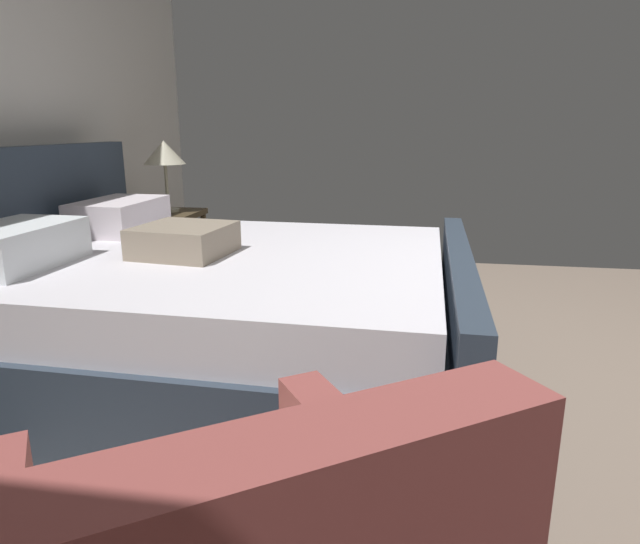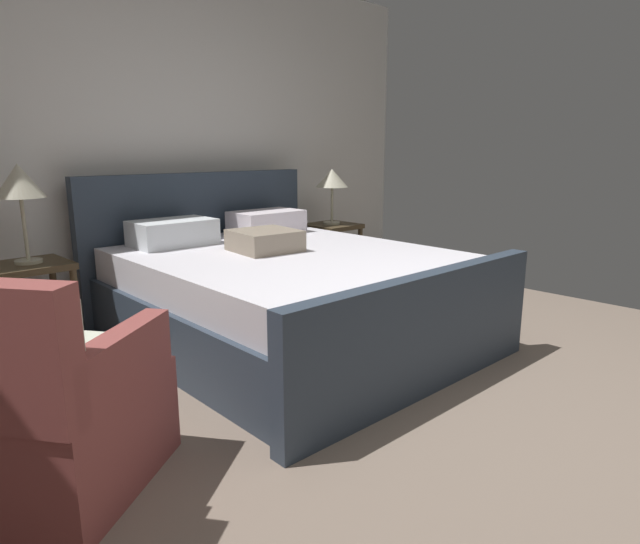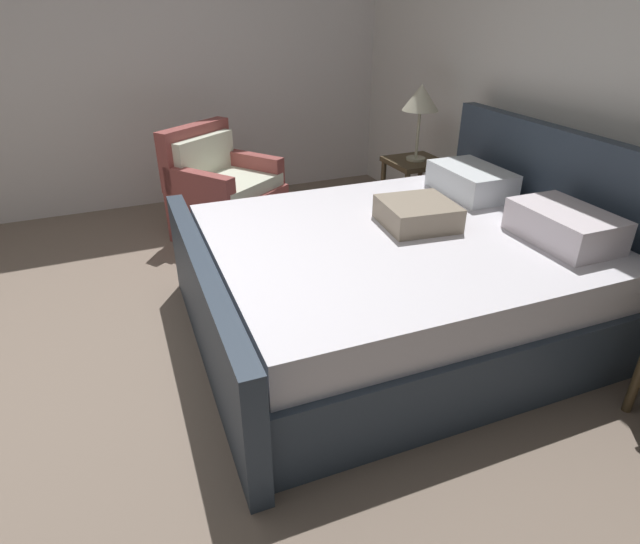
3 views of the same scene
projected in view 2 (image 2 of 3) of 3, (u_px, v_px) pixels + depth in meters
ground_plane at (514, 442)px, 2.47m from camera, size 5.35×6.01×0.02m
wall_back at (161, 137)px, 4.30m from camera, size 5.47×0.12×2.76m
bed at (284, 292)px, 3.70m from camera, size 2.04×2.38×1.11m
nightstand_right at (332, 245)px, 5.14m from camera, size 0.44×0.44×0.60m
table_lamp_right at (332, 180)px, 5.01m from camera, size 0.29×0.29×0.51m
nightstand_left at (33, 294)px, 3.41m from camera, size 0.44×0.44×0.60m
table_lamp_left at (19, 184)px, 3.26m from camera, size 0.29×0.29×0.61m
armchair at (39, 408)px, 2.03m from camera, size 1.01×1.01×0.90m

